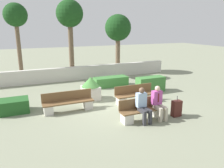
# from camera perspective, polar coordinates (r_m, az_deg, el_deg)

# --- Properties ---
(ground_plane) EXTENTS (60.00, 60.00, 0.00)m
(ground_plane) POSITION_cam_1_polar(r_m,az_deg,el_deg) (9.96, 0.44, -5.77)
(ground_plane) COLOR gray
(perimeter_wall) EXTENTS (12.99, 0.30, 0.89)m
(perimeter_wall) POSITION_cam_1_polar(r_m,az_deg,el_deg) (14.96, -8.29, 2.88)
(perimeter_wall) COLOR beige
(perimeter_wall) RESTS_ON ground_plane
(bench_front) EXTENTS (1.88, 0.49, 0.82)m
(bench_front) POSITION_cam_1_polar(r_m,az_deg,el_deg) (8.56, 8.08, -7.18)
(bench_front) COLOR brown
(bench_front) RESTS_ON ground_plane
(bench_left_side) EXTENTS (2.15, 0.49, 0.82)m
(bench_left_side) POSITION_cam_1_polar(r_m,az_deg,el_deg) (9.49, -11.33, -5.04)
(bench_left_side) COLOR brown
(bench_left_side) RESTS_ON ground_plane
(bench_right_side) EXTENTS (1.96, 0.48, 0.82)m
(bench_right_side) POSITION_cam_1_polar(r_m,az_deg,el_deg) (10.35, 6.08, -3.18)
(bench_right_side) COLOR brown
(bench_right_side) RESTS_ON ground_plane
(person_seated_man) EXTENTS (0.38, 0.64, 1.30)m
(person_seated_man) POSITION_cam_1_polar(r_m,az_deg,el_deg) (8.63, 12.04, -4.43)
(person_seated_man) COLOR #B2A893
(person_seated_man) RESTS_ON ground_plane
(person_seated_woman) EXTENTS (0.38, 0.64, 1.31)m
(person_seated_woman) POSITION_cam_1_polar(r_m,az_deg,el_deg) (8.26, 8.04, -5.05)
(person_seated_woman) COLOR #333338
(person_seated_woman) RESTS_ON ground_plane
(hedge_block_near_left) EXTENTS (2.05, 0.76, 0.57)m
(hedge_block_near_left) POSITION_cam_1_polar(r_m,az_deg,el_deg) (13.14, -0.32, 0.64)
(hedge_block_near_left) COLOR #3D7A38
(hedge_block_near_left) RESTS_ON ground_plane
(hedge_block_near_right) EXTENTS (1.58, 0.61, 0.83)m
(hedge_block_near_right) POSITION_cam_1_polar(r_m,az_deg,el_deg) (12.20, 10.00, -0.08)
(hedge_block_near_right) COLOR #3D7A38
(hedge_block_near_right) RESTS_ON ground_plane
(hedge_block_mid_left) EXTENTS (1.21, 0.85, 0.57)m
(hedge_block_mid_left) POSITION_cam_1_polar(r_m,az_deg,el_deg) (10.04, -24.31, -5.24)
(hedge_block_mid_left) COLOR #235623
(hedge_block_mid_left) RESTS_ON ground_plane
(planter_corner_left) EXTENTS (0.90, 0.90, 1.13)m
(planter_corner_left) POSITION_cam_1_polar(r_m,az_deg,el_deg) (10.73, -5.59, -0.96)
(planter_corner_left) COLOR beige
(planter_corner_left) RESTS_ON ground_plane
(suitcase) EXTENTS (0.38, 0.24, 0.85)m
(suitcase) POSITION_cam_1_polar(r_m,az_deg,el_deg) (9.15, 16.48, -6.13)
(suitcase) COLOR #471E19
(suitcase) RESTS_ON ground_plane
(tree_leftmost) EXTENTS (1.47, 1.47, 4.94)m
(tree_leftmost) POSITION_cam_1_polar(r_m,az_deg,el_deg) (15.50, -23.86, 15.56)
(tree_leftmost) COLOR brown
(tree_leftmost) RESTS_ON ground_plane
(tree_center_left) EXTENTS (1.80, 1.80, 5.24)m
(tree_center_left) POSITION_cam_1_polar(r_m,az_deg,el_deg) (15.45, -10.99, 17.04)
(tree_center_left) COLOR brown
(tree_center_left) RESTS_ON ground_plane
(tree_center_right) EXTENTS (1.99, 1.99, 4.40)m
(tree_center_right) POSITION_cam_1_polar(r_m,az_deg,el_deg) (17.10, 1.57, 14.22)
(tree_center_right) COLOR brown
(tree_center_right) RESTS_ON ground_plane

